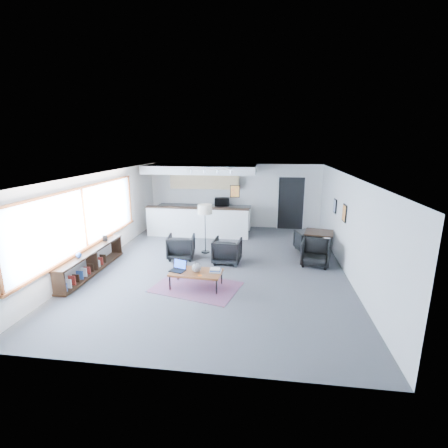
# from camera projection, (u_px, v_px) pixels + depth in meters

# --- Properties ---
(room) EXTENTS (7.02, 9.02, 2.62)m
(room) POSITION_uv_depth(u_px,v_px,m) (218.00, 221.00, 9.05)
(room) COLOR #49494C
(room) RESTS_ON ground
(window) EXTENTS (0.10, 5.95, 1.66)m
(window) POSITION_uv_depth(u_px,v_px,m) (84.00, 220.00, 8.60)
(window) COLOR #8CBFFF
(window) RESTS_ON room
(console) EXTENTS (0.35, 3.00, 0.80)m
(console) POSITION_uv_depth(u_px,v_px,m) (91.00, 262.00, 8.71)
(console) COLOR black
(console) RESTS_ON floor
(kitchenette) EXTENTS (4.20, 1.96, 2.60)m
(kitchenette) POSITION_uv_depth(u_px,v_px,m) (202.00, 196.00, 12.75)
(kitchenette) COLOR white
(kitchenette) RESTS_ON floor
(doorway) EXTENTS (1.10, 0.12, 2.15)m
(doorway) POSITION_uv_depth(u_px,v_px,m) (291.00, 203.00, 13.06)
(doorway) COLOR black
(doorway) RESTS_ON room
(track_light) EXTENTS (1.60, 0.07, 0.15)m
(track_light) POSITION_uv_depth(u_px,v_px,m) (210.00, 170.00, 10.94)
(track_light) COLOR silver
(track_light) RESTS_ON room
(wall_art_lower) EXTENTS (0.03, 0.38, 0.48)m
(wall_art_lower) POSITION_uv_depth(u_px,v_px,m) (344.00, 213.00, 8.93)
(wall_art_lower) COLOR black
(wall_art_lower) RESTS_ON room
(wall_art_upper) EXTENTS (0.03, 0.34, 0.44)m
(wall_art_upper) POSITION_uv_depth(u_px,v_px,m) (335.00, 206.00, 10.19)
(wall_art_upper) COLOR black
(wall_art_upper) RESTS_ON room
(kilim_rug) EXTENTS (2.30, 1.83, 0.01)m
(kilim_rug) POSITION_uv_depth(u_px,v_px,m) (196.00, 287.00, 7.95)
(kilim_rug) COLOR #5B3047
(kilim_rug) RESTS_ON floor
(coffee_table) EXTENTS (1.28, 0.75, 0.41)m
(coffee_table) POSITION_uv_depth(u_px,v_px,m) (196.00, 273.00, 7.86)
(coffee_table) COLOR brown
(coffee_table) RESTS_ON floor
(laptop) EXTENTS (0.43, 0.39, 0.26)m
(laptop) POSITION_uv_depth(u_px,v_px,m) (179.00, 267.00, 7.93)
(laptop) COLOR black
(laptop) RESTS_ON coffee_table
(ceramic_pot) EXTENTS (0.23, 0.23, 0.23)m
(ceramic_pot) POSITION_uv_depth(u_px,v_px,m) (196.00, 268.00, 7.79)
(ceramic_pot) COLOR gray
(ceramic_pot) RESTS_ON coffee_table
(book_stack) EXTENTS (0.29, 0.23, 0.09)m
(book_stack) POSITION_uv_depth(u_px,v_px,m) (215.00, 270.00, 7.83)
(book_stack) COLOR silver
(book_stack) RESTS_ON coffee_table
(coaster) EXTENTS (0.12, 0.12, 0.01)m
(coaster) POSITION_uv_depth(u_px,v_px,m) (200.00, 275.00, 7.62)
(coaster) COLOR #E5590C
(coaster) RESTS_ON coffee_table
(armchair_left) EXTENTS (0.85, 0.81, 0.80)m
(armchair_left) POSITION_uv_depth(u_px,v_px,m) (181.00, 246.00, 9.84)
(armchair_left) COLOR black
(armchair_left) RESTS_ON floor
(armchair_right) EXTENTS (0.83, 0.78, 0.80)m
(armchair_right) POSITION_uv_depth(u_px,v_px,m) (227.00, 250.00, 9.48)
(armchair_right) COLOR black
(armchair_right) RESTS_ON floor
(floor_lamp) EXTENTS (0.51, 0.51, 1.57)m
(floor_lamp) POSITION_uv_depth(u_px,v_px,m) (205.00, 211.00, 10.12)
(floor_lamp) COLOR black
(floor_lamp) RESTS_ON floor
(dining_table) EXTENTS (1.00, 1.00, 0.71)m
(dining_table) POSITION_uv_depth(u_px,v_px,m) (319.00, 234.00, 10.20)
(dining_table) COLOR black
(dining_table) RESTS_ON floor
(dining_chair_near) EXTENTS (0.77, 0.74, 0.69)m
(dining_chair_near) POSITION_uv_depth(u_px,v_px,m) (315.00, 254.00, 9.29)
(dining_chair_near) COLOR black
(dining_chair_near) RESTS_ON floor
(dining_chair_far) EXTENTS (0.73, 0.70, 0.62)m
(dining_chair_far) POSITION_uv_depth(u_px,v_px,m) (307.00, 242.00, 10.53)
(dining_chair_far) COLOR black
(dining_chair_far) RESTS_ON floor
(microwave) EXTENTS (0.60, 0.37, 0.39)m
(microwave) POSITION_uv_depth(u_px,v_px,m) (222.00, 201.00, 13.14)
(microwave) COLOR black
(microwave) RESTS_ON kitchenette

